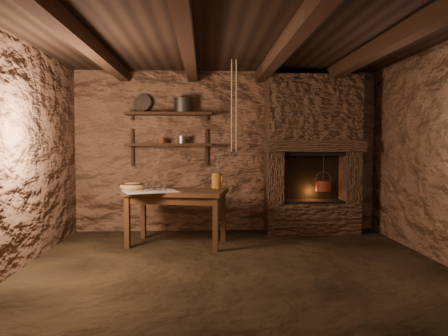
{
  "coord_description": "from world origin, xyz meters",
  "views": [
    {
      "loc": [
        -0.33,
        -4.57,
        1.29
      ],
      "look_at": [
        -0.08,
        0.9,
        1.01
      ],
      "focal_mm": 35.0,
      "sensor_mm": 36.0,
      "label": 1
    }
  ],
  "objects_px": {
    "work_table": "(177,215)",
    "iron_stockpot": "(183,106)",
    "wooden_bowl": "(133,187)",
    "red_pot": "(323,185)",
    "stoneware_jug": "(217,173)"
  },
  "relations": [
    {
      "from": "stoneware_jug",
      "to": "iron_stockpot",
      "type": "distance_m",
      "value": 1.2
    },
    {
      "from": "wooden_bowl",
      "to": "iron_stockpot",
      "type": "xyz_separation_m",
      "value": [
        0.63,
        0.7,
        1.11
      ]
    },
    {
      "from": "work_table",
      "to": "stoneware_jug",
      "type": "height_order",
      "value": "stoneware_jug"
    },
    {
      "from": "work_table",
      "to": "wooden_bowl",
      "type": "height_order",
      "value": "wooden_bowl"
    },
    {
      "from": "work_table",
      "to": "iron_stockpot",
      "type": "relative_size",
      "value": 5.44
    },
    {
      "from": "wooden_bowl",
      "to": "stoneware_jug",
      "type": "bearing_deg",
      "value": 7.56
    },
    {
      "from": "wooden_bowl",
      "to": "red_pot",
      "type": "xyz_separation_m",
      "value": [
        2.68,
        0.58,
        -0.04
      ]
    },
    {
      "from": "stoneware_jug",
      "to": "iron_stockpot",
      "type": "bearing_deg",
      "value": 155.82
    },
    {
      "from": "stoneware_jug",
      "to": "wooden_bowl",
      "type": "xyz_separation_m",
      "value": [
        -1.1,
        -0.15,
        -0.16
      ]
    },
    {
      "from": "stoneware_jug",
      "to": "red_pot",
      "type": "relative_size",
      "value": 0.87
    },
    {
      "from": "work_table",
      "to": "red_pot",
      "type": "relative_size",
      "value": 2.53
    },
    {
      "from": "stoneware_jug",
      "to": "wooden_bowl",
      "type": "distance_m",
      "value": 1.13
    },
    {
      "from": "work_table",
      "to": "red_pot",
      "type": "bearing_deg",
      "value": 28.93
    },
    {
      "from": "stoneware_jug",
      "to": "iron_stockpot",
      "type": "relative_size",
      "value": 1.87
    },
    {
      "from": "work_table",
      "to": "iron_stockpot",
      "type": "xyz_separation_m",
      "value": [
        0.05,
        0.77,
        1.48
      ]
    }
  ]
}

